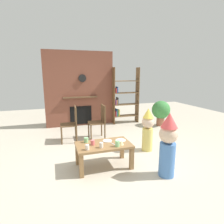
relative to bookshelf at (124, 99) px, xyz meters
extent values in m
plane|color=#BCB29E|center=(-1.22, -2.40, -0.85)|extent=(12.00, 12.00, 0.00)
cube|color=brown|center=(-1.47, 0.20, 0.35)|extent=(2.20, 0.18, 2.40)
cube|color=black|center=(-1.47, 0.10, -0.50)|extent=(0.70, 0.02, 0.60)
cube|color=brown|center=(-1.47, 0.06, 0.10)|extent=(1.10, 0.10, 0.04)
cylinder|color=black|center=(-1.39, 0.08, 0.70)|extent=(0.24, 0.04, 0.24)
cube|color=brown|center=(-0.37, 0.00, 0.10)|extent=(0.02, 0.28, 1.90)
cube|color=brown|center=(0.51, 0.00, 0.10)|extent=(0.02, 0.28, 1.90)
cube|color=brown|center=(0.07, 0.00, -0.60)|extent=(0.86, 0.28, 0.02)
cube|color=brown|center=(0.07, 0.00, -0.20)|extent=(0.86, 0.28, 0.02)
cube|color=brown|center=(0.07, 0.00, 0.20)|extent=(0.86, 0.28, 0.02)
cube|color=brown|center=(0.07, 0.00, 0.60)|extent=(0.86, 0.28, 0.02)
cube|color=#B23333|center=(-0.31, 0.00, -0.50)|extent=(0.03, 0.20, 0.19)
cube|color=#3359A5|center=(-0.28, 0.00, -0.47)|extent=(0.03, 0.20, 0.26)
cube|color=#3F8C4C|center=(-0.24, 0.00, -0.48)|extent=(0.03, 0.20, 0.22)
cube|color=gold|center=(-0.19, 0.00, -0.48)|extent=(0.03, 0.20, 0.23)
cube|color=#8C4C99|center=(-0.31, 0.00, -0.11)|extent=(0.03, 0.20, 0.18)
cube|color=#D87F3F|center=(-0.27, 0.00, -0.11)|extent=(0.02, 0.20, 0.17)
cube|color=#4C4C51|center=(-0.23, 0.00, -0.07)|extent=(0.03, 0.20, 0.24)
cube|color=#B23333|center=(-0.30, 0.00, 0.29)|extent=(0.04, 0.20, 0.16)
cube|color=#3359A5|center=(-0.25, 0.00, 0.31)|extent=(0.03, 0.20, 0.21)
cube|color=olive|center=(-1.50, -2.81, -0.43)|extent=(0.99, 0.57, 0.04)
cube|color=olive|center=(-1.95, -3.05, -0.65)|extent=(0.07, 0.07, 0.41)
cube|color=olive|center=(-1.04, -3.05, -0.65)|extent=(0.07, 0.07, 0.41)
cube|color=olive|center=(-1.95, -2.57, -0.65)|extent=(0.07, 0.07, 0.41)
cube|color=olive|center=(-1.04, -2.57, -0.65)|extent=(0.07, 0.07, 0.41)
cylinder|color=#8CD18C|center=(-1.78, -2.62, -0.36)|extent=(0.08, 0.08, 0.09)
cylinder|color=#E5666B|center=(-1.70, -2.79, -0.36)|extent=(0.07, 0.07, 0.09)
cylinder|color=silver|center=(-1.58, -2.96, -0.36)|extent=(0.07, 0.07, 0.09)
cylinder|color=#8CD18C|center=(-1.30, -2.99, -0.35)|extent=(0.08, 0.08, 0.11)
cylinder|color=silver|center=(-1.83, -2.98, -0.36)|extent=(0.07, 0.07, 0.09)
cylinder|color=white|center=(-1.14, -2.74, -0.40)|extent=(0.19, 0.19, 0.01)
cylinder|color=white|center=(-1.39, -2.69, -0.40)|extent=(0.17, 0.17, 0.01)
cone|color=#EAC68C|center=(-1.20, -2.94, -0.37)|extent=(0.10, 0.10, 0.08)
cube|color=silver|center=(-1.33, -2.86, -0.40)|extent=(0.06, 0.15, 0.01)
cylinder|color=#4C7FC6|center=(-0.57, -3.43, -0.56)|extent=(0.26, 0.26, 0.58)
sphere|color=beige|center=(-0.57, -3.43, -0.12)|extent=(0.30, 0.30, 0.30)
cone|color=#EA4C4C|center=(-0.57, -3.43, 0.12)|extent=(0.27, 0.27, 0.24)
cylinder|color=#E0CC66|center=(-0.37, -2.38, -0.59)|extent=(0.23, 0.23, 0.52)
sphere|color=beige|center=(-0.37, -2.38, -0.20)|extent=(0.27, 0.27, 0.27)
cone|color=#F2D14C|center=(-0.37, -2.38, 0.01)|extent=(0.24, 0.24, 0.21)
cube|color=brown|center=(-1.99, -1.27, -0.41)|extent=(0.42, 0.42, 0.02)
cube|color=brown|center=(-1.80, -1.28, -0.18)|extent=(0.05, 0.40, 0.45)
cylinder|color=brown|center=(-2.16, -1.08, -0.64)|extent=(0.04, 0.04, 0.43)
cylinder|color=brown|center=(-2.18, -1.44, -0.64)|extent=(0.04, 0.04, 0.43)
cylinder|color=brown|center=(-1.80, -1.10, -0.64)|extent=(0.04, 0.04, 0.43)
cylinder|color=brown|center=(-1.82, -1.46, -0.64)|extent=(0.04, 0.04, 0.43)
cube|color=brown|center=(-1.27, -1.29, -0.41)|extent=(0.41, 0.41, 0.02)
cube|color=brown|center=(-1.09, -1.29, -0.18)|extent=(0.04, 0.40, 0.45)
cylinder|color=brown|center=(-1.45, -1.11, -0.64)|extent=(0.04, 0.04, 0.43)
cylinder|color=brown|center=(-1.46, -1.47, -0.64)|extent=(0.04, 0.04, 0.43)
cylinder|color=brown|center=(-1.09, -1.11, -0.64)|extent=(0.04, 0.04, 0.43)
cylinder|color=brown|center=(-1.10, -1.47, -0.64)|extent=(0.04, 0.04, 0.43)
cylinder|color=#9E5B42|center=(1.04, -0.69, -0.71)|extent=(0.26, 0.26, 0.28)
sphere|color=#3B833E|center=(1.04, -0.69, -0.32)|extent=(0.59, 0.59, 0.59)
camera|label=1|loc=(-2.34, -5.88, 0.86)|focal=29.77mm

